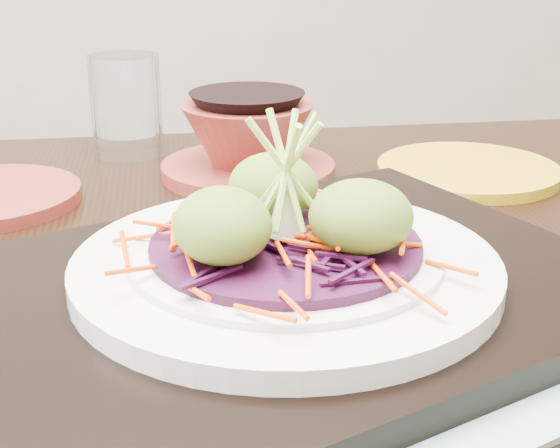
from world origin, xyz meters
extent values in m
cube|color=black|center=(0.08, -0.10, 0.70)|extent=(1.18, 0.80, 0.04)
cube|color=#84AB98|center=(0.10, -0.19, 0.73)|extent=(0.59, 0.52, 0.00)
cube|color=black|center=(0.10, -0.19, 0.74)|extent=(0.50, 0.44, 0.02)
cylinder|color=silver|center=(0.10, -0.19, 0.75)|extent=(0.27, 0.27, 0.01)
cylinder|color=silver|center=(0.10, -0.19, 0.76)|extent=(0.20, 0.20, 0.01)
cylinder|color=#350A2C|center=(0.10, -0.19, 0.77)|extent=(0.17, 0.17, 0.01)
ellipsoid|color=#5F7121|center=(0.06, -0.21, 0.79)|extent=(0.07, 0.07, 0.05)
ellipsoid|color=#5F7121|center=(0.14, -0.21, 0.79)|extent=(0.07, 0.07, 0.05)
ellipsoid|color=#5F7121|center=(0.10, -0.15, 0.79)|extent=(0.07, 0.07, 0.05)
cylinder|color=white|center=(0.00, 0.21, 0.78)|extent=(0.08, 0.08, 0.11)
cylinder|color=maroon|center=(0.12, 0.10, 0.73)|extent=(0.18, 0.18, 0.01)
cylinder|color=#B68A14|center=(0.33, 0.06, 0.73)|extent=(0.22, 0.22, 0.01)
camera|label=1|loc=(0.02, -0.64, 0.96)|focal=50.00mm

